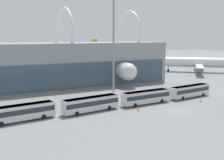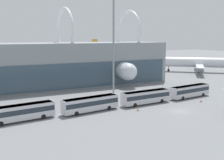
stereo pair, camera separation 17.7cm
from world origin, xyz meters
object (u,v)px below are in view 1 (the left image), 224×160
at_px(floodlight_mast, 114,21).
at_px(traffic_cone_1, 138,109).
at_px(airliner_parked_remote, 197,62).
at_px(shuttle_bus_3, 190,90).
at_px(traffic_cone_0, 201,101).
at_px(airliner_at_gate_far, 108,66).
at_px(shuttle_bus_1, 91,103).
at_px(shuttle_bus_2, 146,96).
at_px(shuttle_bus_0, 21,112).

height_order(floodlight_mast, traffic_cone_1, floodlight_mast).
xyz_separation_m(airliner_parked_remote, shuttle_bus_3, (-42.19, -39.92, -2.65)).
distance_m(shuttle_bus_3, traffic_cone_0, 5.90).
distance_m(airliner_at_gate_far, traffic_cone_1, 47.45).
xyz_separation_m(shuttle_bus_3, traffic_cone_0, (-1.33, -5.52, -1.60)).
xyz_separation_m(shuttle_bus_1, shuttle_bus_2, (14.98, 0.21, 0.00)).
bearing_deg(shuttle_bus_3, traffic_cone_0, -110.23).
xyz_separation_m(floodlight_mast, traffic_cone_1, (-2.30, -15.89, -20.17)).
bearing_deg(shuttle_bus_0, floodlight_mast, 16.53).
bearing_deg(airliner_at_gate_far, traffic_cone_0, 10.79).
distance_m(shuttle_bus_3, traffic_cone_1, 20.97).
relative_size(shuttle_bus_1, shuttle_bus_3, 1.00).
distance_m(traffic_cone_0, traffic_cone_1, 18.95).
height_order(airliner_parked_remote, shuttle_bus_1, airliner_parked_remote).
bearing_deg(shuttle_bus_1, airliner_parked_remote, 22.69).
xyz_separation_m(airliner_at_gate_far, shuttle_bus_3, (5.03, -39.57, -3.23)).
distance_m(shuttle_bus_0, traffic_cone_1, 25.09).
distance_m(shuttle_bus_1, traffic_cone_0, 29.07).
height_order(airliner_at_gate_far, floodlight_mast, floodlight_mast).
xyz_separation_m(airliner_parked_remote, shuttle_bus_0, (-87.14, -40.73, -2.65)).
height_order(shuttle_bus_1, floodlight_mast, floodlight_mast).
relative_size(shuttle_bus_1, traffic_cone_1, 16.82).
distance_m(airliner_at_gate_far, floodlight_mast, 35.12).
bearing_deg(traffic_cone_0, shuttle_bus_3, 76.41).
relative_size(floodlight_mast, traffic_cone_0, 42.96).
bearing_deg(airliner_parked_remote, traffic_cone_1, 78.06).
xyz_separation_m(airliner_at_gate_far, traffic_cone_1, (-15.25, -44.67, -4.78)).
distance_m(floodlight_mast, traffic_cone_0, 30.85).
distance_m(airliner_parked_remote, traffic_cone_1, 77.11).
bearing_deg(floodlight_mast, shuttle_bus_0, -156.74).
bearing_deg(floodlight_mast, airliner_at_gate_far, 65.78).
relative_size(shuttle_bus_3, traffic_cone_0, 19.27).
height_order(airliner_parked_remote, floodlight_mast, floodlight_mast).
bearing_deg(airliner_parked_remote, shuttle_bus_2, 77.59).
bearing_deg(floodlight_mast, shuttle_bus_1, -136.02).
relative_size(shuttle_bus_0, shuttle_bus_2, 1.01).
bearing_deg(shuttle_bus_0, shuttle_bus_2, -6.29).
height_order(shuttle_bus_1, shuttle_bus_2, same).
relative_size(airliner_parked_remote, traffic_cone_1, 40.31).
bearing_deg(airliner_parked_remote, airliner_at_gate_far, 42.70).
xyz_separation_m(airliner_at_gate_far, traffic_cone_0, (3.69, -45.09, -4.83)).
xyz_separation_m(airliner_parked_remote, traffic_cone_1, (-62.46, -45.02, -4.20)).
height_order(shuttle_bus_0, shuttle_bus_1, same).
bearing_deg(airliner_at_gate_far, shuttle_bus_0, -38.56).
relative_size(airliner_at_gate_far, traffic_cone_0, 60.27).
xyz_separation_m(shuttle_bus_0, traffic_cone_1, (24.67, -4.29, -1.55)).
xyz_separation_m(shuttle_bus_2, traffic_cone_1, (-5.29, -4.52, -1.55)).
height_order(airliner_parked_remote, shuttle_bus_0, airliner_parked_remote).
bearing_deg(shuttle_bus_3, floodlight_mast, 142.42).
xyz_separation_m(airliner_at_gate_far, floodlight_mast, (-12.95, -28.79, 15.38)).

